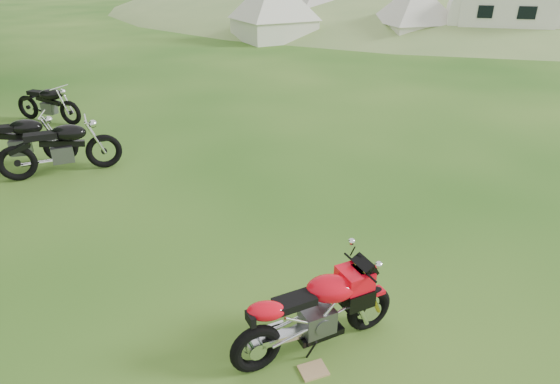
{
  "coord_description": "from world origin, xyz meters",
  "views": [
    {
      "loc": [
        -0.66,
        -5.73,
        3.74
      ],
      "look_at": [
        -0.19,
        0.4,
        0.69
      ],
      "focal_mm": 30.0,
      "sensor_mm": 36.0,
      "label": 1
    }
  ],
  "objects_px": {
    "sport_motorcycle": "(316,307)",
    "vintage_moto_c": "(60,147)",
    "tent_left": "(274,10)",
    "tent_right": "(414,14)",
    "vintage_moto_a": "(18,140)",
    "vintage_moto_d": "(47,103)",
    "caravan": "(503,20)",
    "plywood_board": "(313,370)",
    "tent_mid": "(317,7)"
  },
  "relations": [
    {
      "from": "plywood_board",
      "to": "vintage_moto_c",
      "type": "xyz_separation_m",
      "value": [
        -4.14,
        5.23,
        0.55
      ]
    },
    {
      "from": "caravan",
      "to": "tent_left",
      "type": "bearing_deg",
      "value": -175.69
    },
    {
      "from": "sport_motorcycle",
      "to": "tent_right",
      "type": "relative_size",
      "value": 0.57
    },
    {
      "from": "tent_mid",
      "to": "sport_motorcycle",
      "type": "bearing_deg",
      "value": -111.6
    },
    {
      "from": "sport_motorcycle",
      "to": "caravan",
      "type": "distance_m",
      "value": 22.24
    },
    {
      "from": "vintage_moto_d",
      "to": "tent_right",
      "type": "relative_size",
      "value": 0.61
    },
    {
      "from": "vintage_moto_a",
      "to": "vintage_moto_d",
      "type": "relative_size",
      "value": 1.09
    },
    {
      "from": "vintage_moto_d",
      "to": "tent_left",
      "type": "bearing_deg",
      "value": 88.62
    },
    {
      "from": "sport_motorcycle",
      "to": "tent_mid",
      "type": "xyz_separation_m",
      "value": [
        3.71,
        25.16,
        0.75
      ]
    },
    {
      "from": "vintage_moto_d",
      "to": "tent_right",
      "type": "height_order",
      "value": "tent_right"
    },
    {
      "from": "tent_right",
      "to": "vintage_moto_c",
      "type": "bearing_deg",
      "value": -139.08
    },
    {
      "from": "vintage_moto_a",
      "to": "tent_mid",
      "type": "bearing_deg",
      "value": 55.75
    },
    {
      "from": "tent_mid",
      "to": "tent_right",
      "type": "relative_size",
      "value": 0.94
    },
    {
      "from": "tent_mid",
      "to": "tent_right",
      "type": "height_order",
      "value": "tent_right"
    },
    {
      "from": "caravan",
      "to": "plywood_board",
      "type": "bearing_deg",
      "value": -102.67
    },
    {
      "from": "plywood_board",
      "to": "vintage_moto_c",
      "type": "bearing_deg",
      "value": 128.37
    },
    {
      "from": "tent_left",
      "to": "tent_mid",
      "type": "relative_size",
      "value": 1.15
    },
    {
      "from": "tent_left",
      "to": "tent_mid",
      "type": "distance_m",
      "value": 4.45
    },
    {
      "from": "tent_right",
      "to": "sport_motorcycle",
      "type": "bearing_deg",
      "value": -122.21
    },
    {
      "from": "vintage_moto_c",
      "to": "vintage_moto_d",
      "type": "height_order",
      "value": "vintage_moto_c"
    },
    {
      "from": "sport_motorcycle",
      "to": "vintage_moto_d",
      "type": "bearing_deg",
      "value": 102.51
    },
    {
      "from": "vintage_moto_a",
      "to": "tent_right",
      "type": "relative_size",
      "value": 0.66
    },
    {
      "from": "vintage_moto_d",
      "to": "caravan",
      "type": "distance_m",
      "value": 20.35
    },
    {
      "from": "plywood_board",
      "to": "vintage_moto_c",
      "type": "relative_size",
      "value": 0.13
    },
    {
      "from": "sport_motorcycle",
      "to": "vintage_moto_c",
      "type": "relative_size",
      "value": 0.85
    },
    {
      "from": "plywood_board",
      "to": "vintage_moto_d",
      "type": "height_order",
      "value": "vintage_moto_d"
    },
    {
      "from": "vintage_moto_c",
      "to": "tent_right",
      "type": "distance_m",
      "value": 19.61
    },
    {
      "from": "vintage_moto_c",
      "to": "plywood_board",
      "type": "bearing_deg",
      "value": -70.94
    },
    {
      "from": "plywood_board",
      "to": "vintage_moto_c",
      "type": "distance_m",
      "value": 6.7
    },
    {
      "from": "sport_motorcycle",
      "to": "tent_left",
      "type": "distance_m",
      "value": 21.71
    },
    {
      "from": "tent_left",
      "to": "vintage_moto_a",
      "type": "bearing_deg",
      "value": -133.52
    },
    {
      "from": "tent_mid",
      "to": "caravan",
      "type": "xyz_separation_m",
      "value": [
        7.98,
        -6.25,
        -0.1
      ]
    },
    {
      "from": "vintage_moto_a",
      "to": "vintage_moto_d",
      "type": "bearing_deg",
      "value": 89.34
    },
    {
      "from": "vintage_moto_a",
      "to": "vintage_moto_d",
      "type": "height_order",
      "value": "vintage_moto_a"
    },
    {
      "from": "tent_left",
      "to": "sport_motorcycle",
      "type": "bearing_deg",
      "value": -115.41
    },
    {
      "from": "tent_left",
      "to": "tent_right",
      "type": "xyz_separation_m",
      "value": [
        6.9,
        -1.32,
        -0.12
      ]
    },
    {
      "from": "plywood_board",
      "to": "vintage_moto_a",
      "type": "relative_size",
      "value": 0.13
    },
    {
      "from": "plywood_board",
      "to": "tent_right",
      "type": "relative_size",
      "value": 0.09
    },
    {
      "from": "tent_right",
      "to": "caravan",
      "type": "bearing_deg",
      "value": -31.69
    },
    {
      "from": "plywood_board",
      "to": "tent_mid",
      "type": "xyz_separation_m",
      "value": [
        3.77,
        25.49,
        1.29
      ]
    },
    {
      "from": "caravan",
      "to": "tent_mid",
      "type": "bearing_deg",
      "value": 160.67
    },
    {
      "from": "vintage_moto_d",
      "to": "vintage_moto_c",
      "type": "bearing_deg",
      "value": -41.85
    },
    {
      "from": "tent_left",
      "to": "caravan",
      "type": "distance_m",
      "value": 11.09
    },
    {
      "from": "tent_left",
      "to": "tent_right",
      "type": "relative_size",
      "value": 1.08
    },
    {
      "from": "caravan",
      "to": "vintage_moto_a",
      "type": "bearing_deg",
      "value": -122.54
    },
    {
      "from": "caravan",
      "to": "sport_motorcycle",
      "type": "bearing_deg",
      "value": -102.99
    },
    {
      "from": "sport_motorcycle",
      "to": "tent_left",
      "type": "xyz_separation_m",
      "value": [
        0.95,
        21.67,
        0.95
      ]
    },
    {
      "from": "vintage_moto_a",
      "to": "tent_right",
      "type": "bearing_deg",
      "value": 38.89
    },
    {
      "from": "vintage_moto_d",
      "to": "tent_mid",
      "type": "distance_m",
      "value": 19.3
    },
    {
      "from": "tent_right",
      "to": "tent_left",
      "type": "bearing_deg",
      "value": 158.06
    }
  ]
}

